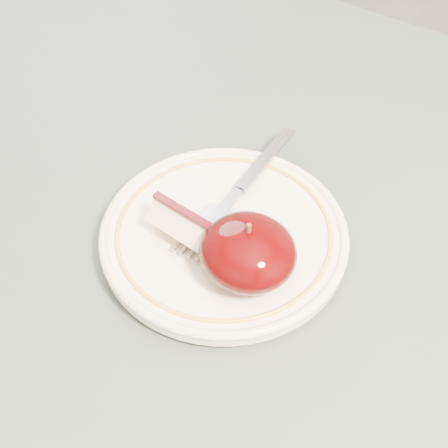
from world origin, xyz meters
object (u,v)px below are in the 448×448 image
Objects in this scene: plate at (224,234)px; fork at (238,191)px; apple_half at (248,252)px; table at (151,255)px.

fork reaches higher than plate.
plate is 2.72× the size of apple_half.
plate is (0.10, -0.00, 0.10)m from table.
plate is at bearing -2.21° from table.
fork is at bearing 26.66° from table.
plate is 0.06m from apple_half.
fork is (-0.01, 0.05, 0.01)m from plate.
fork is at bearing 107.96° from plate.
table is 4.03× the size of plate.
table is 10.96× the size of apple_half.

